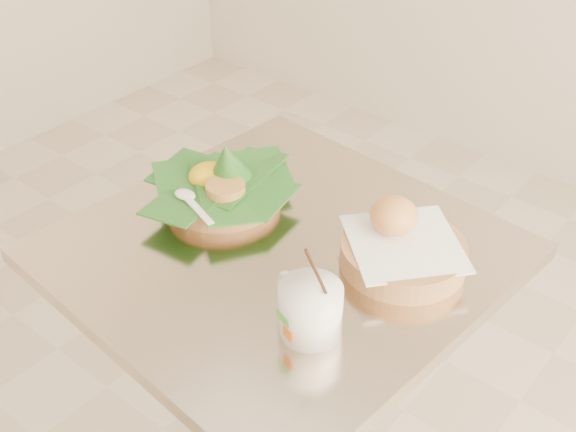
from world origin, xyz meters
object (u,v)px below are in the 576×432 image
Objects in this scene: cafe_table at (281,336)px; rice_basket at (222,184)px; bread_basket at (402,247)px; coffee_mug at (309,308)px.

cafe_table is 2.74× the size of rice_basket.
cafe_table is at bearing -152.13° from bread_basket.
coffee_mug reaches higher than cafe_table.
rice_basket is 0.39m from coffee_mug.
bread_basket reaches higher than cafe_table.
bread_basket is (0.37, 0.06, -0.00)m from rice_basket.
bread_basket is at bearing 8.71° from rice_basket.
bread_basket is 1.52× the size of coffee_mug.
cafe_table is at bearing 141.99° from coffee_mug.
cafe_table is at bearing -13.30° from rice_basket.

